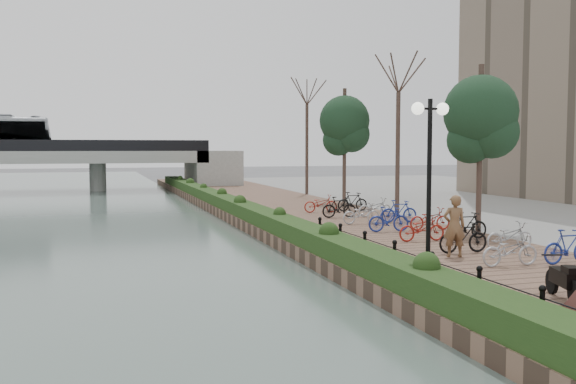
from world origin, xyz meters
name	(u,v)px	position (x,y,z in m)	size (l,w,h in m)	color
ground	(398,318)	(0.00, 0.00, 0.00)	(220.00, 220.00, 0.00)	#59595B
promenade	(311,218)	(4.00, 17.50, 0.25)	(8.00, 75.00, 0.50)	brown
inland_pavement	(574,209)	(20.00, 17.50, 0.25)	(24.00, 75.00, 0.50)	gray
hedge	(234,205)	(0.60, 20.00, 0.80)	(1.10, 56.00, 0.60)	#1C3714
chain_fence	(412,262)	(1.40, 2.00, 0.85)	(0.10, 14.10, 0.70)	black
lamppost	(430,148)	(1.73, 1.78, 3.79)	(1.02, 0.32, 4.52)	black
motorcycle	(563,279)	(3.25, -1.36, 0.96)	(0.46, 1.48, 0.92)	black
pedestrian	(454,226)	(3.95, 4.16, 1.44)	(0.68, 0.45, 1.87)	brown
bicycle_parking	(408,219)	(5.49, 10.02, 0.97)	(2.40, 17.32, 1.00)	#AFB0B4
street_trees	(432,150)	(8.00, 12.68, 3.69)	(3.20, 37.12, 6.80)	#372820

